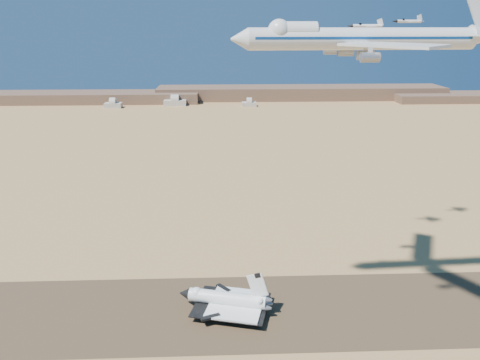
{
  "coord_description": "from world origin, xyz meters",
  "views": [
    {
      "loc": [
        1.73,
        -152.37,
        102.47
      ],
      "look_at": [
        8.36,
        8.0,
        49.56
      ],
      "focal_mm": 35.0,
      "sensor_mm": 36.0,
      "label": 1
    }
  ],
  "objects_px": {
    "carrier_747": "(355,39)",
    "crew_b": "(250,321)",
    "crew_a": "(243,322)",
    "chase_jet_e": "(366,26)",
    "shuttle": "(226,300)",
    "chase_jet_f": "(408,21)",
    "crew_c": "(257,326)"
  },
  "relations": [
    {
      "from": "carrier_747",
      "to": "crew_b",
      "type": "xyz_separation_m",
      "value": [
        -31.55,
        -2.74,
        -97.92
      ]
    },
    {
      "from": "shuttle",
      "to": "carrier_747",
      "type": "xyz_separation_m",
      "value": [
        39.78,
        -5.7,
        94.12
      ]
    },
    {
      "from": "shuttle",
      "to": "crew_a",
      "type": "distance_m",
      "value": 11.42
    },
    {
      "from": "shuttle",
      "to": "crew_c",
      "type": "relative_size",
      "value": 20.65
    },
    {
      "from": "carrier_747",
      "to": "chase_jet_f",
      "type": "height_order",
      "value": "carrier_747"
    },
    {
      "from": "chase_jet_e",
      "to": "chase_jet_f",
      "type": "xyz_separation_m",
      "value": [
        21.8,
        12.61,
        1.89
      ]
    },
    {
      "from": "chase_jet_e",
      "to": "chase_jet_f",
      "type": "bearing_deg",
      "value": 36.25
    },
    {
      "from": "shuttle",
      "to": "chase_jet_f",
      "type": "relative_size",
      "value": 2.53
    },
    {
      "from": "crew_c",
      "to": "chase_jet_e",
      "type": "bearing_deg",
      "value": -69.48
    },
    {
      "from": "carrier_747",
      "to": "chase_jet_f",
      "type": "xyz_separation_m",
      "value": [
        39.87,
        61.32,
        5.66
      ]
    },
    {
      "from": "shuttle",
      "to": "chase_jet_e",
      "type": "bearing_deg",
      "value": 50.78
    },
    {
      "from": "crew_a",
      "to": "chase_jet_e",
      "type": "relative_size",
      "value": 0.13
    },
    {
      "from": "crew_b",
      "to": "chase_jet_f",
      "type": "xyz_separation_m",
      "value": [
        71.42,
        64.06,
        103.58
      ]
    },
    {
      "from": "crew_a",
      "to": "crew_c",
      "type": "xyz_separation_m",
      "value": [
        4.77,
        -2.06,
        -0.06
      ]
    },
    {
      "from": "carrier_747",
      "to": "crew_c",
      "type": "distance_m",
      "value": 102.29
    },
    {
      "from": "crew_c",
      "to": "crew_b",
      "type": "bearing_deg",
      "value": 15.37
    },
    {
      "from": "shuttle",
      "to": "crew_c",
      "type": "height_order",
      "value": "shuttle"
    },
    {
      "from": "shuttle",
      "to": "crew_a",
      "type": "relative_size",
      "value": 19.41
    },
    {
      "from": "crew_b",
      "to": "chase_jet_e",
      "type": "distance_m",
      "value": 124.3
    },
    {
      "from": "crew_a",
      "to": "crew_b",
      "type": "height_order",
      "value": "crew_a"
    },
    {
      "from": "carrier_747",
      "to": "chase_jet_e",
      "type": "distance_m",
      "value": 52.09
    },
    {
      "from": "carrier_747",
      "to": "crew_b",
      "type": "distance_m",
      "value": 102.91
    },
    {
      "from": "crew_b",
      "to": "chase_jet_f",
      "type": "bearing_deg",
      "value": -95.21
    },
    {
      "from": "crew_a",
      "to": "chase_jet_f",
      "type": "xyz_separation_m",
      "value": [
        73.69,
        64.61,
        103.54
      ]
    },
    {
      "from": "chase_jet_f",
      "to": "carrier_747",
      "type": "bearing_deg",
      "value": -133.49
    },
    {
      "from": "crew_a",
      "to": "chase_jet_e",
      "type": "bearing_deg",
      "value": -31.09
    },
    {
      "from": "crew_b",
      "to": "crew_c",
      "type": "distance_m",
      "value": 3.61
    },
    {
      "from": "shuttle",
      "to": "crew_c",
      "type": "bearing_deg",
      "value": -31.7
    },
    {
      "from": "chase_jet_e",
      "to": "chase_jet_f",
      "type": "relative_size",
      "value": 1.02
    },
    {
      "from": "carrier_747",
      "to": "crew_c",
      "type": "relative_size",
      "value": 47.96
    },
    {
      "from": "carrier_747",
      "to": "crew_a",
      "type": "height_order",
      "value": "carrier_747"
    },
    {
      "from": "crew_a",
      "to": "chase_jet_e",
      "type": "height_order",
      "value": "chase_jet_e"
    }
  ]
}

